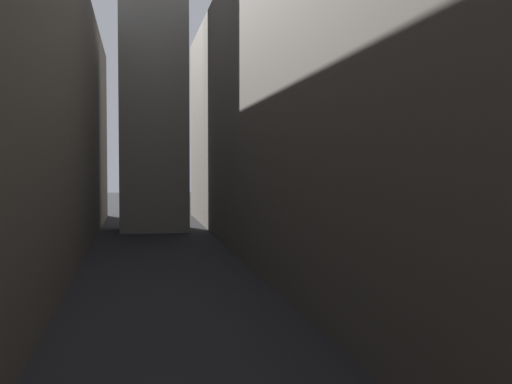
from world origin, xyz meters
The scene contains 2 objects.
ground_plane centered at (0.00, 48.00, 0.00)m, with size 264.00×264.00×0.00m, color #232326.
building_block_right centered at (10.62, 50.00, 11.24)m, with size 10.23×108.00×22.47m, color #60594F.
Camera 1 is at (-1.85, 13.64, 6.71)m, focal length 47.06 mm.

